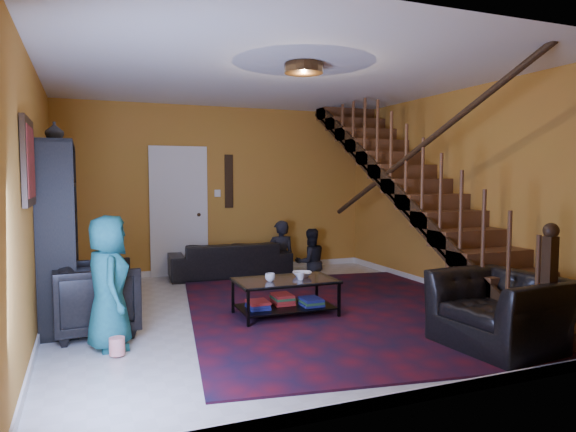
% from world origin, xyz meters
% --- Properties ---
extents(floor, '(5.50, 5.50, 0.00)m').
position_xyz_m(floor, '(0.00, 0.00, 0.00)').
color(floor, beige).
rests_on(floor, ground).
extents(room, '(5.50, 5.50, 5.50)m').
position_xyz_m(room, '(-1.33, 1.33, 0.05)').
color(room, '#B97129').
rests_on(room, ground).
extents(staircase, '(0.95, 5.02, 3.18)m').
position_xyz_m(staircase, '(2.12, -0.00, 1.40)').
color(staircase, brown).
rests_on(staircase, floor).
extents(bookshelf, '(0.35, 1.80, 2.00)m').
position_xyz_m(bookshelf, '(-2.40, 0.60, 0.96)').
color(bookshelf, black).
rests_on(bookshelf, floor).
extents(door, '(0.82, 0.05, 2.05)m').
position_xyz_m(door, '(-0.70, 2.73, 1.02)').
color(door, silver).
rests_on(door, floor).
extents(framed_picture, '(0.04, 0.74, 0.74)m').
position_xyz_m(framed_picture, '(-2.57, -0.90, 1.75)').
color(framed_picture, maroon).
rests_on(framed_picture, room).
extents(wall_hanging, '(0.14, 0.03, 0.90)m').
position_xyz_m(wall_hanging, '(0.15, 2.73, 1.55)').
color(wall_hanging, black).
rests_on(wall_hanging, room).
extents(ceiling_fixture, '(0.40, 0.40, 0.10)m').
position_xyz_m(ceiling_fixture, '(0.00, -0.80, 2.74)').
color(ceiling_fixture, '#3F2814').
rests_on(ceiling_fixture, room).
extents(rug, '(4.42, 4.88, 0.02)m').
position_xyz_m(rug, '(0.84, -0.34, 0.01)').
color(rug, '#450C17').
rests_on(rug, floor).
extents(sofa, '(1.99, 0.91, 0.57)m').
position_xyz_m(sofa, '(0.04, 2.30, 0.28)').
color(sofa, black).
rests_on(sofa, floor).
extents(armchair_left, '(0.87, 0.85, 0.75)m').
position_xyz_m(armchair_left, '(-2.05, -0.15, 0.37)').
color(armchair_left, black).
rests_on(armchair_left, floor).
extents(armchair_right, '(1.04, 1.16, 0.70)m').
position_xyz_m(armchair_right, '(1.50, -2.04, 0.35)').
color(armchair_right, black).
rests_on(armchair_right, floor).
extents(person_adult_a, '(0.51, 0.35, 1.34)m').
position_xyz_m(person_adult_a, '(0.94, 2.35, 0.22)').
color(person_adult_a, black).
rests_on(person_adult_a, sofa).
extents(person_adult_b, '(0.58, 0.45, 1.18)m').
position_xyz_m(person_adult_b, '(1.50, 2.35, 0.14)').
color(person_adult_b, black).
rests_on(person_adult_b, sofa).
extents(person_child, '(0.44, 0.64, 1.27)m').
position_xyz_m(person_child, '(-1.95, -0.69, 0.64)').
color(person_child, '#1A6364').
rests_on(person_child, armchair_left).
extents(coffee_table, '(1.16, 0.69, 0.44)m').
position_xyz_m(coffee_table, '(0.01, -0.26, 0.25)').
color(coffee_table, black).
rests_on(coffee_table, floor).
extents(cup_a, '(0.12, 0.12, 0.09)m').
position_xyz_m(cup_a, '(-0.19, -0.30, 0.48)').
color(cup_a, '#999999').
rests_on(cup_a, coffee_table).
extents(cup_b, '(0.12, 0.12, 0.09)m').
position_xyz_m(cup_b, '(0.15, -0.37, 0.48)').
color(cup_b, '#999999').
rests_on(cup_b, coffee_table).
extents(bowl, '(0.30, 0.30, 0.06)m').
position_xyz_m(bowl, '(0.25, -0.18, 0.47)').
color(bowl, '#999999').
rests_on(bowl, coffee_table).
extents(vase, '(0.18, 0.18, 0.19)m').
position_xyz_m(vase, '(-2.41, 0.10, 2.10)').
color(vase, '#999999').
rests_on(vase, bookshelf).
extents(popcorn_bucket, '(0.14, 0.14, 0.16)m').
position_xyz_m(popcorn_bucket, '(-1.90, -0.95, 0.10)').
color(popcorn_bucket, red).
rests_on(popcorn_bucket, rug).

